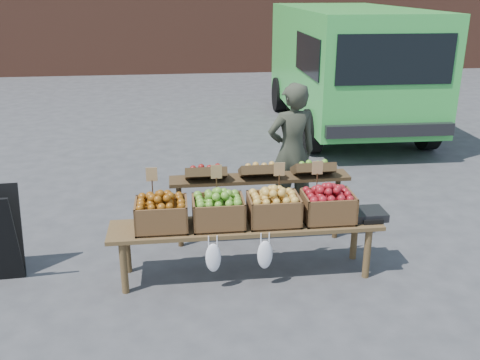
{
  "coord_description": "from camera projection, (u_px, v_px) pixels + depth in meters",
  "views": [
    {
      "loc": [
        0.07,
        -4.88,
        2.81
      ],
      "look_at": [
        0.71,
        0.39,
        0.85
      ],
      "focal_mm": 40.0,
      "sensor_mm": 36.0,
      "label": 1
    }
  ],
  "objects": [
    {
      "name": "crate_russet_pears",
      "position": [
        218.0,
        212.0,
        5.22
      ],
      "size": [
        0.5,
        0.4,
        0.28
      ],
      "primitive_type": null,
      "color": "#4A8F1C",
      "rests_on": "display_bench"
    },
    {
      "name": "weighing_scale",
      "position": [
        368.0,
        214.0,
        5.43
      ],
      "size": [
        0.34,
        0.3,
        0.08
      ],
      "primitive_type": "cube",
      "color": "black",
      "rests_on": "display_bench"
    },
    {
      "name": "crate_green_apples",
      "position": [
        328.0,
        207.0,
        5.34
      ],
      "size": [
        0.5,
        0.4,
        0.28
      ],
      "primitive_type": null,
      "color": "maroon",
      "rests_on": "display_bench"
    },
    {
      "name": "back_table",
      "position": [
        260.0,
        200.0,
        6.01
      ],
      "size": [
        2.1,
        0.44,
        1.04
      ],
      "primitive_type": null,
      "color": "#402E19",
      "rests_on": "ground"
    },
    {
      "name": "ground",
      "position": [
        176.0,
        273.0,
        5.51
      ],
      "size": [
        80.0,
        80.0,
        0.0
      ],
      "primitive_type": "plane",
      "color": "#434346"
    },
    {
      "name": "crate_red_apples",
      "position": [
        274.0,
        209.0,
        5.28
      ],
      "size": [
        0.5,
        0.4,
        0.28
      ],
      "primitive_type": null,
      "color": "gold",
      "rests_on": "display_bench"
    },
    {
      "name": "display_bench",
      "position": [
        246.0,
        249.0,
        5.4
      ],
      "size": [
        2.7,
        0.56,
        0.57
      ],
      "primitive_type": null,
      "color": "brown",
      "rests_on": "ground"
    },
    {
      "name": "crate_golden_apples",
      "position": [
        162.0,
        215.0,
        5.16
      ],
      "size": [
        0.5,
        0.4,
        0.28
      ],
      "primitive_type": null,
      "color": "#954A10",
      "rests_on": "display_bench"
    },
    {
      "name": "vendor",
      "position": [
        292.0,
        152.0,
        6.57
      ],
      "size": [
        0.69,
        0.51,
        1.72
      ],
      "primitive_type": "imported",
      "rotation": [
        0.0,
        0.0,
        3.31
      ],
      "color": "#33372A",
      "rests_on": "ground"
    },
    {
      "name": "delivery_van",
      "position": [
        346.0,
        70.0,
        10.69
      ],
      "size": [
        2.53,
        5.35,
        2.38
      ],
      "primitive_type": null,
      "rotation": [
        0.0,
        0.0,
        -0.02
      ],
      "color": "green",
      "rests_on": "ground"
    }
  ]
}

